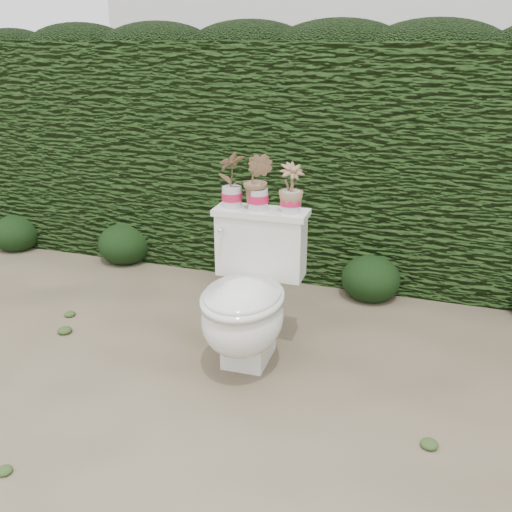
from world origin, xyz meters
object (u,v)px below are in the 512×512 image
(potted_plant_left, at_px, (232,181))
(potted_plant_right, at_px, (291,190))
(potted_plant_center, at_px, (258,183))
(toilet, at_px, (248,301))

(potted_plant_left, relative_size, potted_plant_right, 1.20)
(potted_plant_left, distance_m, potted_plant_center, 0.14)
(toilet, distance_m, potted_plant_right, 0.61)
(potted_plant_center, distance_m, potted_plant_right, 0.18)
(toilet, relative_size, potted_plant_right, 3.25)
(potted_plant_center, xyz_separation_m, potted_plant_right, (0.18, 0.00, -0.02))
(potted_plant_center, height_order, potted_plant_right, potted_plant_center)
(toilet, bearing_deg, potted_plant_center, 94.16)
(toilet, xyz_separation_m, potted_plant_left, (-0.17, 0.24, 0.56))
(potted_plant_center, bearing_deg, potted_plant_left, -168.27)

